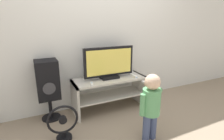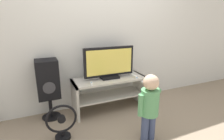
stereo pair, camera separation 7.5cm
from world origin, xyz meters
name	(u,v)px [view 2 (the right image)]	position (x,y,z in m)	size (l,w,h in m)	color
ground_plane	(115,114)	(0.00, 0.00, 0.00)	(16.00, 16.00, 0.00)	gray
wall_back	(103,28)	(0.00, 0.51, 1.30)	(10.00, 0.06, 2.60)	silver
tv_stand	(110,89)	(0.00, 0.22, 0.35)	(1.17, 0.43, 0.53)	beige
television	(109,63)	(0.00, 0.24, 0.77)	(0.81, 0.20, 0.50)	black
game_console	(134,76)	(0.39, 0.13, 0.55)	(0.04, 0.20, 0.04)	white
remote_primary	(92,84)	(-0.34, 0.08, 0.54)	(0.06, 0.13, 0.03)	white
child	(149,102)	(0.12, -0.68, 0.49)	(0.32, 0.47, 0.83)	#3F4C72
speaker_tower	(48,80)	(-0.92, 0.31, 0.59)	(0.30, 0.31, 0.89)	black
floor_fan	(62,124)	(-0.83, -0.26, 0.21)	(0.37, 0.19, 0.46)	black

